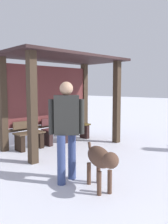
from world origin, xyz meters
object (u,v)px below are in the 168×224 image
person_walking (67,124)px  dog (101,159)px  bench_left_inside (29,138)px  bench_center_inside (55,133)px  bench_right_inside (78,129)px  bus_shelter (59,83)px

person_walking → dog: bearing=-76.9°
person_walking → dog: person_walking is taller
bench_left_inside → dog: (-0.53, -3.03, 0.20)m
bench_center_inside → bench_right_inside: bench_right_inside is taller
bench_right_inside → bench_left_inside: bearing=180.0°
bench_left_inside → person_walking: size_ratio=0.44×
bus_shelter → dog: (-1.39, -2.85, -1.24)m
bench_left_inside → bench_right_inside: size_ratio=1.00×
bench_center_inside → bus_shelter: bearing=-90.0°
bus_shelter → bench_left_inside: size_ratio=4.43×
bus_shelter → bench_center_inside: (0.00, 0.17, -1.44)m
bench_center_inside → person_walking: person_walking is taller
bench_left_inside → bench_right_inside: bench_right_inside is taller
bus_shelter → person_walking: bus_shelter is taller
bench_right_inside → dog: (-2.26, -3.03, 0.19)m
bench_left_inside → bench_right_inside: bearing=-0.0°
person_walking → bench_center_inside: bearing=57.0°
bench_left_inside → bench_center_inside: size_ratio=1.00×
bus_shelter → bench_left_inside: 1.69m
bench_center_inside → person_walking: 2.92m
bus_shelter → bench_center_inside: 1.45m
bench_left_inside → bench_right_inside: (1.73, -0.00, 0.02)m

